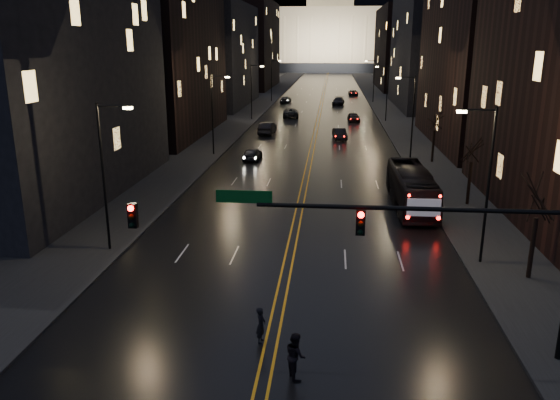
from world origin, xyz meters
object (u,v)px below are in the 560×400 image
(pedestrian_a, at_px, (261,325))
(pedestrian_b, at_px, (295,355))
(bus, at_px, (411,188))
(traffic_signal, at_px, (423,236))
(oncoming_car_b, at_px, (267,128))
(oncoming_car_a, at_px, (252,154))
(receding_car_a, at_px, (340,134))

(pedestrian_a, relative_size, pedestrian_b, 0.87)
(bus, height_order, pedestrian_a, bus)
(traffic_signal, distance_m, bus, 21.55)
(oncoming_car_b, bearing_deg, pedestrian_b, 101.91)
(bus, xyz_separation_m, oncoming_car_b, (-15.18, 34.44, -0.69))
(oncoming_car_a, distance_m, pedestrian_b, 40.26)
(traffic_signal, distance_m, pedestrian_b, 6.62)
(oncoming_car_a, height_order, pedestrian_a, pedestrian_a)
(bus, xyz_separation_m, oncoming_car_a, (-14.68, 16.49, -0.82))
(receding_car_a, xyz_separation_m, pedestrian_a, (-3.81, -51.83, 0.08))
(oncoming_car_b, distance_m, pedestrian_a, 55.53)
(oncoming_car_b, xyz_separation_m, receding_car_a, (10.05, -3.36, -0.13))
(oncoming_car_a, bearing_deg, receding_car_a, -120.54)
(receding_car_a, height_order, pedestrian_a, pedestrian_a)
(pedestrian_b, bearing_deg, oncoming_car_a, -12.67)
(receding_car_a, bearing_deg, oncoming_car_b, 154.26)
(oncoming_car_b, relative_size, pedestrian_a, 3.22)
(oncoming_car_a, relative_size, oncoming_car_b, 0.82)
(traffic_signal, relative_size, bus, 1.56)
(oncoming_car_b, distance_m, receding_car_a, 10.59)
(traffic_signal, bearing_deg, pedestrian_b, -157.14)
(oncoming_car_b, bearing_deg, bus, 117.92)
(traffic_signal, xyz_separation_m, oncoming_car_b, (-12.58, 55.54, -4.25))
(bus, relative_size, pedestrian_b, 6.03)
(traffic_signal, bearing_deg, oncoming_car_b, 102.77)
(bus, distance_m, oncoming_car_b, 37.64)
(traffic_signal, relative_size, oncoming_car_b, 3.35)
(oncoming_car_a, relative_size, receding_car_a, 0.97)
(oncoming_car_a, xyz_separation_m, pedestrian_a, (5.74, -37.23, 0.08))
(pedestrian_b, bearing_deg, oncoming_car_b, -15.43)
(bus, bearing_deg, oncoming_car_b, 113.16)
(receding_car_a, bearing_deg, pedestrian_b, -99.58)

